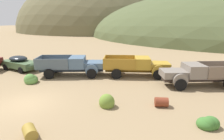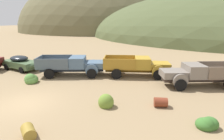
{
  "view_description": "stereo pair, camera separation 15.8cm",
  "coord_description": "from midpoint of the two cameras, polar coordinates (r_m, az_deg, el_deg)",
  "views": [
    {
      "loc": [
        8.68,
        -8.81,
        5.39
      ],
      "look_at": [
        4.25,
        6.31,
        1.0
      ],
      "focal_mm": 28.8,
      "sensor_mm": 36.0,
      "label": 1
    },
    {
      "loc": [
        8.83,
        -8.77,
        5.39
      ],
      "look_at": [
        4.25,
        6.31,
        1.0
      ],
      "focal_mm": 28.8,
      "sensor_mm": 36.0,
      "label": 2
    }
  ],
  "objects": [
    {
      "name": "car_weathered_green",
      "position": [
        22.35,
        -27.11,
        2.02
      ],
      "size": [
        4.86,
        2.8,
        1.57
      ],
      "rotation": [
        0.0,
        0.0,
        -0.23
      ],
      "color": "#47603D",
      "rests_on": "ground"
    },
    {
      "name": "bush_back_edge",
      "position": [
        17.55,
        -24.56,
        -2.9
      ],
      "size": [
        1.17,
        1.19,
        1.07
      ],
      "color": "#5B8E42",
      "rests_on": "ground"
    },
    {
      "name": "ground_plane",
      "position": [
        13.53,
        -26.39,
        -9.66
      ],
      "size": [
        300.0,
        300.0,
        0.0
      ],
      "primitive_type": "plane",
      "color": "#937A56"
    },
    {
      "name": "bush_front_right",
      "position": [
        10.88,
        27.83,
        -14.89
      ],
      "size": [
        1.15,
        0.93,
        0.78
      ],
      "color": "#3D702D",
      "rests_on": "ground"
    },
    {
      "name": "hill_distant",
      "position": [
        97.43,
        -4.34,
        12.36
      ],
      "size": [
        82.97,
        72.04,
        52.75
      ],
      "primitive_type": "ellipsoid",
      "color": "brown",
      "rests_on": "ground"
    },
    {
      "name": "truck_mustard",
      "position": [
        17.92,
        8.75,
        1.26
      ],
      "size": [
        6.66,
        3.49,
        1.91
      ],
      "rotation": [
        0.0,
        0.0,
        0.23
      ],
      "color": "#593D12",
      "rests_on": "ground"
    },
    {
      "name": "truck_chalk_blue",
      "position": [
        18.33,
        -11.56,
        1.46
      ],
      "size": [
        6.89,
        4.07,
        1.91
      ],
      "rotation": [
        0.0,
        0.0,
        0.32
      ],
      "color": "#262D39",
      "rests_on": "ground"
    },
    {
      "name": "oil_drum_foreground",
      "position": [
        12.14,
        15.03,
        -9.79
      ],
      "size": [
        0.92,
        0.75,
        0.61
      ],
      "color": "brown",
      "rests_on": "ground"
    },
    {
      "name": "oil_drum_spare",
      "position": [
        9.79,
        -25.06,
        -17.47
      ],
      "size": [
        1.04,
        1.0,
        0.59
      ],
      "color": "olive",
      "rests_on": "ground"
    },
    {
      "name": "bush_lone_scrub",
      "position": [
        11.79,
        -2.17,
        -10.2
      ],
      "size": [
        1.03,
        0.94,
        1.09
      ],
      "color": "olive",
      "rests_on": "ground"
    },
    {
      "name": "truck_primer_gray",
      "position": [
        16.55,
        24.61,
        -1.21
      ],
      "size": [
        6.8,
        3.94,
        1.91
      ],
      "rotation": [
        0.0,
        0.0,
        3.47
      ],
      "color": "#3D322D",
      "rests_on": "ground"
    }
  ]
}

